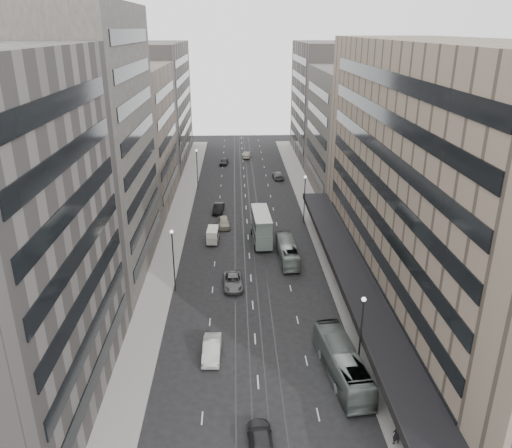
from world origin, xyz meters
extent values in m
plane|color=black|center=(0.00, 0.00, 0.00)|extent=(220.00, 220.00, 0.00)
cube|color=gray|center=(12.00, 37.50, 0.07)|extent=(4.00, 125.00, 0.15)
cube|color=gray|center=(-12.00, 37.50, 0.07)|extent=(4.00, 125.00, 0.15)
cube|color=#796B58|center=(21.50, 8.00, 15.00)|extent=(15.00, 60.00, 30.00)
cube|color=black|center=(12.00, 8.00, 4.00)|extent=(4.40, 60.00, 0.50)
cube|color=#43403A|center=(21.50, 52.00, 12.00)|extent=(15.00, 28.00, 24.00)
cube|color=slate|center=(21.50, 82.00, 14.00)|extent=(15.00, 32.00, 28.00)
cube|color=#43403A|center=(-21.50, 19.00, 17.00)|extent=(15.00, 26.00, 34.00)
cube|color=#78695E|center=(-21.50, 46.00, 12.50)|extent=(15.00, 28.00, 25.00)
cube|color=slate|center=(-21.50, 79.00, 14.00)|extent=(15.00, 38.00, 28.00)
cylinder|color=#262628|center=(9.70, -5.00, 4.00)|extent=(0.16, 0.16, 8.00)
sphere|color=silver|center=(9.70, -5.00, 8.10)|extent=(0.44, 0.44, 0.44)
cylinder|color=#262628|center=(9.70, 35.00, 4.00)|extent=(0.16, 0.16, 8.00)
sphere|color=silver|center=(9.70, 35.00, 8.10)|extent=(0.44, 0.44, 0.44)
cylinder|color=#262628|center=(-9.70, 12.00, 4.00)|extent=(0.16, 0.16, 8.00)
sphere|color=silver|center=(-9.70, 12.00, 8.10)|extent=(0.44, 0.44, 0.44)
cylinder|color=#262628|center=(-9.70, 55.00, 4.00)|extent=(0.16, 0.16, 8.00)
sphere|color=silver|center=(-9.70, 55.00, 8.10)|extent=(0.44, 0.44, 0.44)
imported|color=slate|center=(8.02, -5.52, 1.60)|extent=(3.99, 11.71, 3.20)
imported|color=#919C95|center=(5.41, 20.40, 1.39)|extent=(2.64, 10.07, 2.79)
cube|color=slate|center=(2.01, 26.92, 1.63)|extent=(2.89, 9.02, 2.28)
cube|color=slate|center=(2.01, 26.92, 3.76)|extent=(2.82, 8.66, 1.98)
cube|color=silver|center=(2.01, 26.92, 4.81)|extent=(2.89, 9.02, 0.12)
cylinder|color=black|center=(0.92, 23.66, 0.49)|extent=(0.32, 1.00, 0.99)
cylinder|color=black|center=(3.39, 23.77, 0.49)|extent=(0.32, 1.00, 0.99)
cylinder|color=black|center=(0.62, 30.06, 0.49)|extent=(0.32, 1.00, 0.99)
cylinder|color=black|center=(3.09, 30.18, 0.49)|extent=(0.32, 1.00, 0.99)
cube|color=#B6AEA4|center=(-5.52, 27.10, 0.86)|extent=(1.83, 3.75, 1.13)
cube|color=silver|center=(-5.52, 27.10, 1.87)|extent=(1.80, 3.67, 0.89)
cylinder|color=black|center=(-6.40, 25.93, 0.29)|extent=(0.19, 0.59, 0.59)
cylinder|color=black|center=(-4.75, 25.85, 0.29)|extent=(0.19, 0.59, 0.59)
cylinder|color=black|center=(-6.28, 28.35, 0.29)|extent=(0.19, 0.59, 0.59)
cylinder|color=black|center=(-4.63, 28.27, 0.29)|extent=(0.19, 0.59, 0.59)
imported|color=beige|center=(-4.50, -1.82, 0.83)|extent=(1.88, 5.09, 1.66)
imported|color=slate|center=(-2.38, 12.67, 0.74)|extent=(2.73, 5.47, 1.49)
imported|color=#242426|center=(-0.14, -13.77, 0.72)|extent=(2.26, 5.03, 1.43)
imported|color=#A49D88|center=(-3.95, 33.60, 0.81)|extent=(2.42, 4.95, 1.62)
imported|color=black|center=(-5.01, 40.62, 0.79)|extent=(2.11, 4.96, 1.59)
imported|color=#BABAB6|center=(2.40, 41.10, 0.71)|extent=(2.58, 5.19, 1.41)
imported|color=slate|center=(7.49, 61.97, 0.77)|extent=(2.48, 5.44, 1.54)
imported|color=#28272A|center=(-4.64, 74.44, 0.78)|extent=(2.42, 4.78, 1.56)
imported|color=#9D9682|center=(1.08, 80.99, 0.81)|extent=(2.14, 5.03, 1.61)
imported|color=black|center=(10.66, -14.10, 1.11)|extent=(0.78, 0.60, 1.92)
camera|label=1|loc=(-1.78, -44.25, 31.15)|focal=35.00mm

